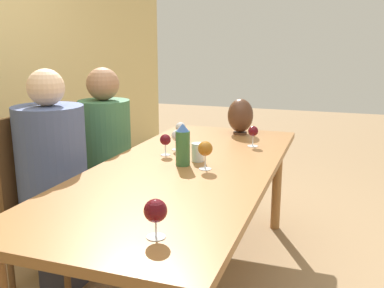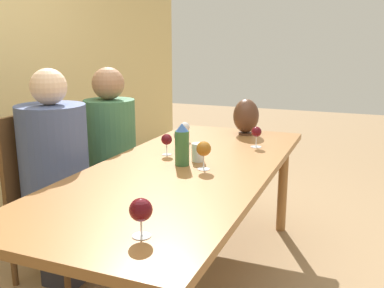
{
  "view_description": "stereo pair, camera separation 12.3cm",
  "coord_description": "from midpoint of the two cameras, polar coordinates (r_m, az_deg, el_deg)",
  "views": [
    {
      "loc": [
        -2.09,
        -0.76,
        1.39
      ],
      "look_at": [
        0.11,
        0.0,
        0.84
      ],
      "focal_mm": 40.0,
      "sensor_mm": 36.0,
      "label": 1
    },
    {
      "loc": [
        -2.04,
        -0.88,
        1.39
      ],
      "look_at": [
        0.11,
        0.0,
        0.84
      ],
      "focal_mm": 40.0,
      "sensor_mm": 36.0,
      "label": 2
    }
  ],
  "objects": [
    {
      "name": "vase",
      "position": [
        3.12,
        5.35,
        3.77
      ],
      "size": [
        0.19,
        0.19,
        0.26
      ],
      "color": "#4C2D1E",
      "rests_on": "dining_table"
    },
    {
      "name": "wine_glass_4",
      "position": [
        2.53,
        -4.96,
        0.48
      ],
      "size": [
        0.07,
        0.07,
        0.13
      ],
      "color": "silver",
      "rests_on": "dining_table"
    },
    {
      "name": "wine_glass_0",
      "position": [
        2.91,
        -2.74,
        2.18
      ],
      "size": [
        0.07,
        0.07,
        0.13
      ],
      "color": "silver",
      "rests_on": "dining_table"
    },
    {
      "name": "water_tumbler",
      "position": [
        2.4,
        -0.67,
        -1.11
      ],
      "size": [
        0.07,
        0.07,
        0.1
      ],
      "color": "silver",
      "rests_on": "dining_table"
    },
    {
      "name": "chair_near",
      "position": [
        2.66,
        -20.45,
        -6.43
      ],
      "size": [
        0.44,
        0.44,
        0.99
      ],
      "color": "brown",
      "rests_on": "ground_plane"
    },
    {
      "name": "chair_far",
      "position": [
        3.11,
        -13.6,
        -3.1
      ],
      "size": [
        0.44,
        0.44,
        0.99
      ],
      "color": "brown",
      "rests_on": "ground_plane"
    },
    {
      "name": "ground_plane",
      "position": [
        2.62,
        -2.24,
        -18.64
      ],
      "size": [
        14.0,
        14.0,
        0.0
      ],
      "primitive_type": "plane",
      "color": "#937551"
    },
    {
      "name": "dining_table",
      "position": [
        2.34,
        -2.39,
        -4.72
      ],
      "size": [
        2.21,
        0.93,
        0.74
      ],
      "color": "#936033",
      "rests_on": "ground_plane"
    },
    {
      "name": "wine_glass_1",
      "position": [
        1.48,
        -7.29,
        -8.93
      ],
      "size": [
        0.08,
        0.08,
        0.14
      ],
      "color": "silver",
      "rests_on": "dining_table"
    },
    {
      "name": "wine_glass_5",
      "position": [
        2.65,
        -3.28,
        1.04
      ],
      "size": [
        0.08,
        0.08,
        0.13
      ],
      "color": "silver",
      "rests_on": "dining_table"
    },
    {
      "name": "wine_glass_2",
      "position": [
        2.24,
        0.21,
        -0.71
      ],
      "size": [
        0.08,
        0.08,
        0.15
      ],
      "color": "silver",
      "rests_on": "dining_table"
    },
    {
      "name": "water_bottle",
      "position": [
        2.31,
        -2.76,
        -0.17
      ],
      "size": [
        0.08,
        0.08,
        0.23
      ],
      "color": "#336638",
      "rests_on": "dining_table"
    },
    {
      "name": "person_near",
      "position": [
        2.56,
        -19.11,
        -3.81
      ],
      "size": [
        0.39,
        0.39,
        1.25
      ],
      "color": "#2D2D38",
      "rests_on": "ground_plane"
    },
    {
      "name": "person_far",
      "position": [
        3.03,
        -12.3,
        -0.83
      ],
      "size": [
        0.35,
        0.35,
        1.23
      ],
      "color": "#2D2D38",
      "rests_on": "ground_plane"
    },
    {
      "name": "wine_glass_3",
      "position": [
        2.76,
        6.89,
        1.6
      ],
      "size": [
        0.07,
        0.07,
        0.13
      ],
      "color": "silver",
      "rests_on": "dining_table"
    }
  ]
}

